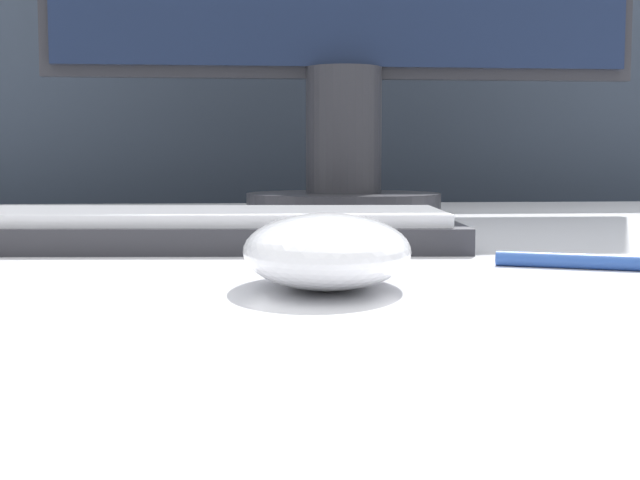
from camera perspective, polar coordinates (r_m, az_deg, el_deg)
name	(u,v)px	position (r m, az deg, el deg)	size (l,w,h in m)	color
partition_panel	(256,294)	(1.31, -4.10, -3.50)	(5.00, 0.03, 1.13)	#333D4C
computer_mouse_near	(327,250)	(0.40, 0.44, -0.67)	(0.08, 0.12, 0.03)	white
keyboard	(172,229)	(0.59, -9.45, 0.71)	(0.38, 0.16, 0.02)	#28282D
pen	(635,263)	(0.48, 19.49, -1.41)	(0.13, 0.07, 0.01)	#284C9E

